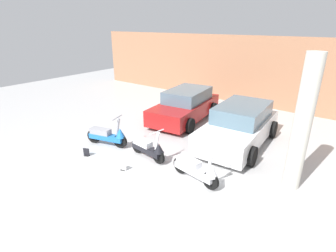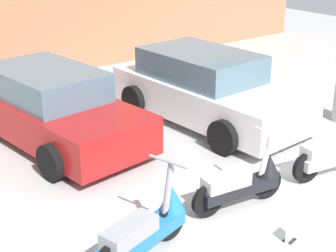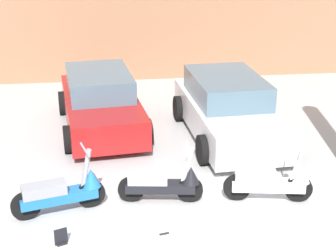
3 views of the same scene
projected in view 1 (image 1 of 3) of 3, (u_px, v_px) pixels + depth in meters
ground_plane at (118, 171)px, 7.57m from camera, size 28.00×28.00×0.00m
wall_back at (243, 70)px, 13.39m from camera, size 19.60×0.12×3.42m
scooter_front_left at (108, 135)px, 9.00m from camera, size 1.55×0.72×1.10m
scooter_front_right at (149, 148)px, 8.14m from camera, size 1.48×0.55×1.04m
scooter_front_center at (197, 169)px, 6.94m from camera, size 1.54×0.61×1.08m
car_rear_left at (185, 106)px, 11.37m from camera, size 2.22×4.06×1.32m
car_rear_center at (239, 126)px, 9.10m from camera, size 2.15×4.15×1.38m
placard_near_left_scooter at (86, 152)px, 8.39m from camera, size 0.20×0.17×0.26m
placard_near_right_scooter at (123, 166)px, 7.58m from camera, size 0.20×0.15×0.26m
support_column_side at (302, 125)px, 6.26m from camera, size 0.42×0.42×3.42m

